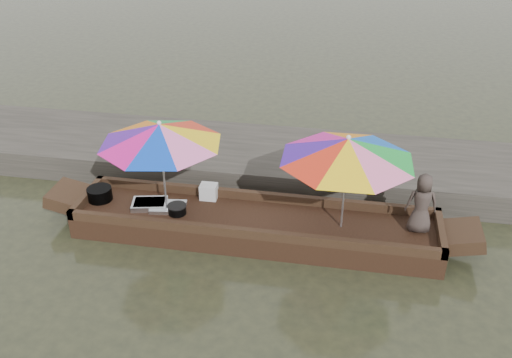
% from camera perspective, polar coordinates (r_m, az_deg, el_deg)
% --- Properties ---
extents(water, '(80.00, 80.00, 0.00)m').
position_cam_1_polar(water, '(9.25, -0.11, -5.71)').
color(water, '#26291C').
rests_on(water, ground).
extents(dock, '(22.00, 2.20, 0.50)m').
position_cam_1_polar(dock, '(10.98, 2.00, 1.84)').
color(dock, '#2D2B26').
rests_on(dock, ground).
extents(boat_hull, '(5.79, 1.20, 0.35)m').
position_cam_1_polar(boat_hull, '(9.15, -0.11, -4.82)').
color(boat_hull, black).
rests_on(boat_hull, water).
extents(cooking_pot, '(0.41, 0.41, 0.21)m').
position_cam_1_polar(cooking_pot, '(9.83, -15.36, -1.44)').
color(cooking_pot, black).
rests_on(cooking_pot, boat_hull).
extents(tray_crayfish, '(0.64, 0.50, 0.09)m').
position_cam_1_polar(tray_crayfish, '(9.48, -10.58, -2.48)').
color(tray_crayfish, silver).
rests_on(tray_crayfish, boat_hull).
extents(tray_scallop, '(0.61, 0.46, 0.06)m').
position_cam_1_polar(tray_scallop, '(9.38, -8.77, -2.78)').
color(tray_scallop, silver).
rests_on(tray_scallop, boat_hull).
extents(charcoal_grill, '(0.29, 0.29, 0.14)m').
position_cam_1_polar(charcoal_grill, '(9.21, -7.90, -3.06)').
color(charcoal_grill, black).
rests_on(charcoal_grill, boat_hull).
extents(supply_bag, '(0.28, 0.23, 0.26)m').
position_cam_1_polar(supply_bag, '(9.53, -4.75, -1.26)').
color(supply_bag, silver).
rests_on(supply_bag, boat_hull).
extents(vendor, '(0.49, 0.33, 0.97)m').
position_cam_1_polar(vendor, '(8.86, 16.25, -2.35)').
color(vendor, '#3A302B').
rests_on(vendor, boat_hull).
extents(umbrella_bow, '(2.30, 2.30, 1.55)m').
position_cam_1_polar(umbrella_bow, '(9.01, -9.28, 1.21)').
color(umbrella_bow, yellow).
rests_on(umbrella_bow, boat_hull).
extents(umbrella_stern, '(2.62, 2.62, 1.55)m').
position_cam_1_polar(umbrella_stern, '(8.54, 8.86, -0.40)').
color(umbrella_stern, green).
rests_on(umbrella_stern, boat_hull).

